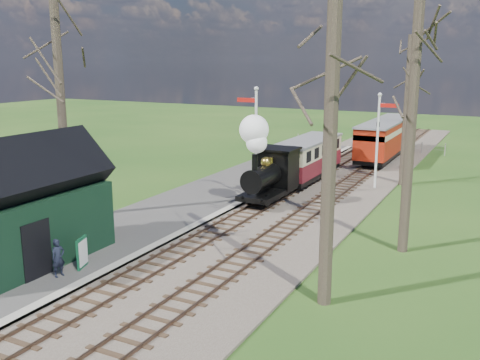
# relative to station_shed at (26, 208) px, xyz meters

# --- Properties ---
(ground) EXTENTS (140.00, 140.00, 0.00)m
(ground) POSITION_rel_station_shed_xyz_m (4.30, -4.00, -2.27)
(ground) COLOR #214B17
(ground) RESTS_ON ground
(distant_hills) EXTENTS (114.40, 48.00, 22.02)m
(distant_hills) POSITION_rel_station_shed_xyz_m (5.70, 60.38, -18.47)
(distant_hills) COLOR #385B23
(distant_hills) RESTS_ON ground
(ballast_bed) EXTENTS (8.00, 60.00, 0.10)m
(ballast_bed) POSITION_rel_station_shed_xyz_m (5.60, 18.00, -2.22)
(ballast_bed) COLOR brown
(ballast_bed) RESTS_ON ground
(track_near) EXTENTS (1.60, 60.00, 0.15)m
(track_near) POSITION_rel_station_shed_xyz_m (4.30, 18.00, -2.17)
(track_near) COLOR brown
(track_near) RESTS_ON ground
(track_far) EXTENTS (1.60, 60.00, 0.15)m
(track_far) POSITION_rel_station_shed_xyz_m (6.90, 18.00, -2.17)
(track_far) COLOR brown
(track_far) RESTS_ON ground
(platform) EXTENTS (5.00, 44.00, 0.20)m
(platform) POSITION_rel_station_shed_xyz_m (0.80, 10.00, -2.17)
(platform) COLOR #474442
(platform) RESTS_ON ground
(coping_strip) EXTENTS (0.40, 44.00, 0.21)m
(coping_strip) POSITION_rel_station_shed_xyz_m (3.10, 10.00, -2.16)
(coping_strip) COLOR #B2AD9E
(coping_strip) RESTS_ON ground
(station_shed) EXTENTS (3.25, 6.30, 4.78)m
(station_shed) POSITION_rel_station_shed_xyz_m (0.00, 0.00, 0.00)
(station_shed) COLOR black
(station_shed) RESTS_ON platform
(semaphore_near) EXTENTS (1.22, 0.24, 6.22)m
(semaphore_near) POSITION_rel_station_shed_xyz_m (3.53, 12.00, 1.35)
(semaphore_near) COLOR silver
(semaphore_near) RESTS_ON ground
(semaphore_far) EXTENTS (1.22, 0.24, 5.72)m
(semaphore_far) POSITION_rel_station_shed_xyz_m (8.67, 18.00, 1.08)
(semaphore_far) COLOR silver
(semaphore_far) RESTS_ON ground
(bare_trees) EXTENTS (15.51, 22.39, 12.00)m
(bare_trees) POSITION_rel_station_shed_xyz_m (5.63, 6.10, 2.94)
(bare_trees) COLOR #382D23
(bare_trees) RESTS_ON ground
(fence_line) EXTENTS (12.60, 0.08, 1.00)m
(fence_line) POSITION_rel_station_shed_xyz_m (4.60, 32.00, -1.72)
(fence_line) COLOR slate
(fence_line) RESTS_ON ground
(locomotive) EXTENTS (1.89, 4.41, 4.72)m
(locomotive) POSITION_rel_station_shed_xyz_m (4.29, 12.01, -0.10)
(locomotive) COLOR black
(locomotive) RESTS_ON ground
(coach) EXTENTS (2.20, 7.55, 2.32)m
(coach) POSITION_rel_station_shed_xyz_m (4.30, 18.08, -0.68)
(coach) COLOR black
(coach) RESTS_ON ground
(red_carriage_a) EXTENTS (2.32, 5.74, 2.44)m
(red_carriage_a) POSITION_rel_station_shed_xyz_m (6.90, 25.69, -0.61)
(red_carriage_a) COLOR black
(red_carriage_a) RESTS_ON ground
(red_carriage_b) EXTENTS (2.32, 5.74, 2.44)m
(red_carriage_b) POSITION_rel_station_shed_xyz_m (6.90, 31.19, -0.61)
(red_carriage_b) COLOR black
(red_carriage_b) RESTS_ON ground
(sign_board) EXTENTS (0.33, 0.75, 1.13)m
(sign_board) POSITION_rel_station_shed_xyz_m (2.21, 0.39, -1.50)
(sign_board) COLOR #104C2C
(sign_board) RESTS_ON platform
(bench) EXTENTS (0.91, 1.45, 0.80)m
(bench) POSITION_rel_station_shed_xyz_m (0.95, 2.32, -1.69)
(bench) COLOR #443118
(bench) RESTS_ON platform
(person) EXTENTS (0.42, 0.55, 1.35)m
(person) POSITION_rel_station_shed_xyz_m (2.05, -0.59, -1.39)
(person) COLOR black
(person) RESTS_ON platform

